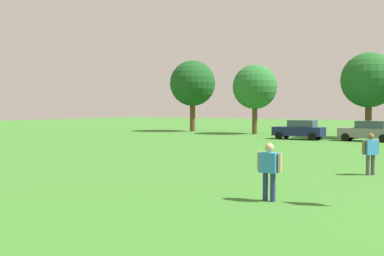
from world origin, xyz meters
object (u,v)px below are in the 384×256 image
Objects in this scene: tree_left at (255,87)px; parked_car_navy_0 at (300,130)px; bystander_near_trees at (371,150)px; tree_right at (369,80)px; adult_bystander at (269,167)px; parked_car_gray_1 at (367,131)px; tree_far_left at (193,84)px.

parked_car_navy_0 is at bearing -40.76° from tree_left.
tree_left is (-16.65, 25.68, 3.90)m from bystander_near_trees.
adult_bystander is at bearing -83.61° from tree_right.
tree_right reaches higher than tree_left.
parked_car_gray_1 is (-2.77, 27.53, -0.16)m from adult_bystander.
tree_right is (-4.98, 24.50, 4.20)m from bystander_near_trees.
parked_car_gray_1 is at bearing -17.48° from tree_far_left.
parked_car_navy_0 is at bearing -115.14° from bystander_near_trees.
parked_car_navy_0 is 5.55m from parked_car_gray_1.
tree_left is at bearing 122.28° from adult_bystander.
adult_bystander is 0.40× the size of parked_car_navy_0.
bystander_near_trees is at bearing 101.67° from parked_car_gray_1.
bystander_near_trees reaches higher than adult_bystander.
tree_far_left is 1.14× the size of tree_left.
adult_bystander is 0.21× the size of tree_far_left.
bystander_near_trees reaches higher than parked_car_navy_0.
parked_car_navy_0 and parked_car_gray_1 have the same top height.
bystander_near_trees is at bearing 86.12° from adult_bystander.
tree_far_left reaches higher than adult_bystander.
adult_bystander is at bearing 107.14° from parked_car_navy_0.
tree_left is at bearing -40.76° from parked_car_navy_0.
adult_bystander reaches higher than parked_car_gray_1.
tree_left is 11.74m from tree_right.
bystander_near_trees is at bearing -57.05° from tree_left.
bystander_near_trees is (1.43, 7.16, 0.00)m from adult_bystander.
tree_right is (20.16, -2.46, -0.37)m from tree_far_left.
tree_left reaches higher than parked_car_gray_1.
adult_bystander is 41.80m from tree_far_left.
tree_left is (-12.44, 5.32, 4.06)m from parked_car_gray_1.
adult_bystander is 27.67m from parked_car_gray_1.
tree_left is at bearing 174.19° from tree_right.
adult_bystander is at bearing -55.21° from tree_far_left.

